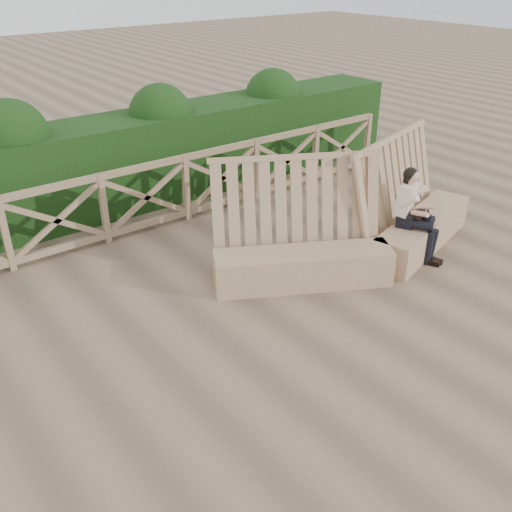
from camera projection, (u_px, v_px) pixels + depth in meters
ground at (292, 331)px, 6.69m from camera, size 60.00×60.00×0.00m
bench at (364, 236)px, 8.00m from camera, size 4.49×1.81×1.62m
woman at (413, 210)px, 7.98m from camera, size 0.49×0.80×1.34m
guardrail at (147, 197)px, 8.88m from camera, size 10.10×0.09×1.10m
hedge at (112, 165)px, 9.62m from camera, size 12.00×1.20×1.50m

